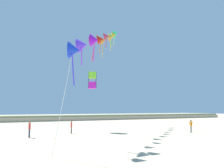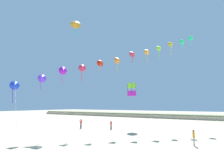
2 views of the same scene
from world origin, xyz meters
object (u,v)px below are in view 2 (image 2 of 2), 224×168
(person_mid_center, at_px, (194,137))
(large_kite_low_lead, at_px, (132,90))
(person_near_right, at_px, (81,123))
(large_kite_mid_trail, at_px, (76,23))
(person_near_left, at_px, (111,124))

(person_mid_center, xyz_separation_m, large_kite_low_lead, (-10.75, 7.56, 6.09))
(person_near_right, relative_size, large_kite_mid_trail, 0.51)
(person_mid_center, height_order, large_kite_low_lead, large_kite_low_lead)
(person_near_right, bearing_deg, large_kite_mid_trail, -85.82)
(person_mid_center, distance_m, large_kite_low_lead, 14.49)
(large_kite_low_lead, xyz_separation_m, large_kite_mid_trail, (-8.54, -5.74, 12.30))
(large_kite_low_lead, relative_size, large_kite_mid_trail, 0.67)
(person_near_left, relative_size, person_near_right, 0.88)
(person_near_right, xyz_separation_m, large_kite_mid_trail, (0.16, -2.21, 18.34))
(person_mid_center, relative_size, large_kite_low_lead, 0.72)
(person_near_right, bearing_deg, person_mid_center, -11.73)
(person_near_right, xyz_separation_m, large_kite_low_lead, (8.70, 3.52, 6.05))
(large_kite_low_lead, bearing_deg, large_kite_mid_trail, -146.10)
(person_near_left, height_order, large_kite_low_lead, large_kite_low_lead)
(person_near_left, relative_size, person_mid_center, 0.92)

